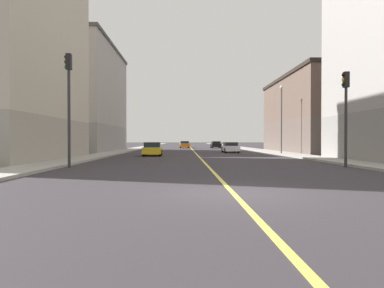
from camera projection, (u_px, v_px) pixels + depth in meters
ground_plane at (233, 193)px, 10.15m from camera, size 400.00×400.00×0.00m
sidewalk_left at (247, 148)px, 59.37m from camera, size 2.52×168.00×0.15m
sidewalk_right at (136, 149)px, 58.88m from camera, size 2.52×168.00×0.15m
lane_center_stripe at (192, 149)px, 59.13m from camera, size 0.16×154.00×0.01m
building_left_mid at (321, 114)px, 42.56m from camera, size 10.16×19.44×9.52m
building_right_midblock at (79, 99)px, 46.48m from camera, size 10.16×19.55×14.35m
traffic_light_left_near at (346, 105)px, 19.65m from camera, size 0.40×0.32×5.51m
traffic_light_right_near at (69, 95)px, 19.23m from camera, size 0.40×0.32×6.45m
street_lamp_left_near at (281, 112)px, 36.00m from camera, size 0.36×0.36×7.18m
car_yellow at (152, 149)px, 33.66m from camera, size 1.92×4.02×1.35m
car_orange at (185, 145)px, 66.39m from camera, size 1.99×4.53×1.33m
car_black at (216, 145)px, 65.70m from camera, size 1.88×4.57×1.31m
car_white at (230, 147)px, 42.28m from camera, size 1.87×4.13×1.29m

